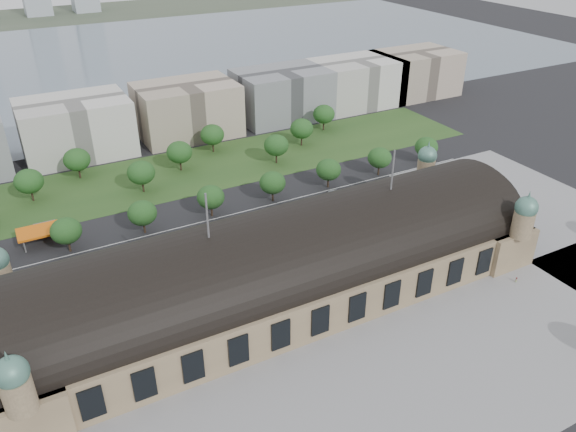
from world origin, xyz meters
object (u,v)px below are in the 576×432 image
parked_car_4 (49,317)px  bus_mid (241,241)px  parked_car_2 (98,303)px  parked_car_3 (16,327)px  parked_car_5 (98,300)px  traffic_car_3 (167,237)px  parked_car_1 (47,318)px  bus_east (331,218)px  traffic_car_5 (333,192)px  petrol_station (43,230)px  bus_west (244,238)px  parked_car_6 (192,270)px  traffic_car_4 (228,239)px  pedestrian_0 (516,280)px  traffic_car_6 (437,183)px  traffic_car_2 (68,282)px

parked_car_4 → bus_mid: size_ratio=0.37×
parked_car_2 → parked_car_3: bearing=-117.6°
parked_car_4 → parked_car_5: parked_car_4 is taller
traffic_car_3 → bus_mid: size_ratio=0.42×
parked_car_1 → bus_east: size_ratio=0.35×
parked_car_5 → parked_car_3: bearing=-108.4°
parked_car_4 → parked_car_2: bearing=65.1°
traffic_car_5 → parked_car_1: (-106.48, -26.71, -0.00)m
petrol_station → bus_west: petrol_station is taller
parked_car_3 → parked_car_2: bearing=52.2°
parked_car_6 → bus_mid: bus_mid is taller
traffic_car_3 → parked_car_4: 46.91m
traffic_car_4 → bus_east: size_ratio=0.32×
petrol_station → parked_car_4: size_ratio=2.87×
traffic_car_5 → pedestrian_0: pedestrian_0 is taller
traffic_car_5 → parked_car_2: parked_car_2 is taller
parked_car_1 → parked_car_2: 13.44m
traffic_car_5 → traffic_car_6: size_ratio=0.71×
pedestrian_0 → parked_car_6: bearing=164.4°
parked_car_1 → traffic_car_6: bearing=68.6°
bus_west → parked_car_3: bearing=104.2°
bus_west → bus_mid: bus_mid is taller
petrol_station → parked_car_4: bearing=-96.3°
traffic_car_2 → pedestrian_0: (114.84, -60.76, 0.02)m
traffic_car_4 → pedestrian_0: (64.89, -60.92, 0.07)m
traffic_car_2 → traffic_car_6: traffic_car_2 is taller
traffic_car_3 → parked_car_2: 36.54m
traffic_car_6 → parked_car_3: 153.72m
traffic_car_3 → parked_car_2: bearing=125.1°
traffic_car_2 → bus_west: bearing=91.3°
traffic_car_6 → bus_east: (-51.96, -5.12, 1.09)m
traffic_car_3 → pedestrian_0: 108.89m
parked_car_4 → parked_car_3: bearing=-114.9°
bus_east → pedestrian_0: bus_east is taller
petrol_station → traffic_car_6: bearing=-12.5°
bus_mid → pedestrian_0: size_ratio=7.95×
parked_car_3 → pedestrian_0: size_ratio=2.66×
traffic_car_3 → bus_east: 55.61m
parked_car_2 → pedestrian_0: 118.83m
traffic_car_2 → traffic_car_5: 99.56m
traffic_car_3 → parked_car_3: 53.97m
traffic_car_5 → bus_west: 47.11m
traffic_car_2 → parked_car_5: (5.87, -12.40, -0.08)m
parked_car_6 → pedestrian_0: 95.26m
pedestrian_0 → parked_car_4: bearing=174.8°
parked_car_4 → bus_west: 62.58m
traffic_car_4 → parked_car_1: 59.38m
parked_car_3 → bus_east: size_ratio=0.32×
parked_car_1 → pedestrian_0: 131.28m
bus_mid → traffic_car_2: bearing=84.1°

